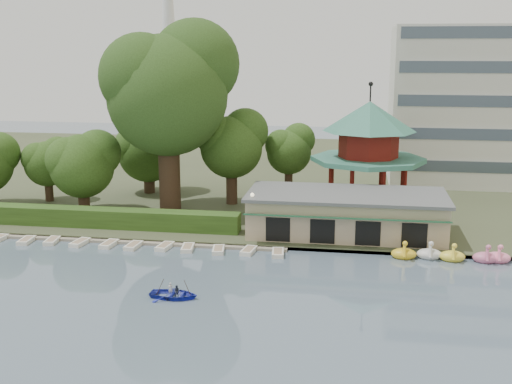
% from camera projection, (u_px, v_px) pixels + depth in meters
% --- Properties ---
extents(ground_plane, '(220.00, 220.00, 0.00)m').
position_uv_depth(ground_plane, '(182.00, 327.00, 41.36)').
color(ground_plane, slate).
rests_on(ground_plane, ground).
extents(shore, '(220.00, 70.00, 0.40)m').
position_uv_depth(shore, '(280.00, 173.00, 91.42)').
color(shore, '#424930').
rests_on(shore, ground).
extents(embankment, '(220.00, 0.60, 0.30)m').
position_uv_depth(embankment, '(233.00, 245.00, 58.00)').
color(embankment, gray).
rests_on(embankment, ground).
extents(dock, '(34.00, 1.60, 0.24)m').
position_uv_depth(dock, '(107.00, 240.00, 59.75)').
color(dock, gray).
rests_on(dock, ground).
extents(boathouse, '(18.60, 9.39, 3.90)m').
position_uv_depth(boathouse, '(346.00, 213.00, 60.48)').
color(boathouse, tan).
rests_on(boathouse, shore).
extents(pavilion, '(12.40, 12.40, 13.50)m').
position_uv_depth(pavilion, '(368.00, 144.00, 68.72)').
color(pavilion, tan).
rests_on(pavilion, shore).
extents(hedge, '(30.00, 2.00, 1.80)m').
position_uv_depth(hedge, '(90.00, 217.00, 63.13)').
color(hedge, '#30501B').
rests_on(hedge, shore).
extents(lamp_post, '(0.36, 0.36, 4.28)m').
position_uv_depth(lamp_post, '(252.00, 207.00, 58.71)').
color(lamp_post, black).
rests_on(lamp_post, shore).
extents(big_tree, '(13.99, 13.03, 20.32)m').
position_uv_depth(big_tree, '(169.00, 85.00, 66.88)').
color(big_tree, '#3A281C').
rests_on(big_tree, shore).
extents(small_trees, '(39.35, 17.22, 10.70)m').
position_uv_depth(small_trees, '(131.00, 153.00, 72.35)').
color(small_trees, '#3A281C').
rests_on(small_trees, shore).
extents(moored_rowboats, '(32.72, 2.71, 0.36)m').
position_uv_depth(moored_rowboats, '(107.00, 244.00, 58.25)').
color(moored_rowboats, white).
rests_on(moored_rowboats, ground).
extents(rowboat_with_passengers, '(5.06, 3.71, 2.01)m').
position_uv_depth(rowboat_with_passengers, '(174.00, 291.00, 46.03)').
color(rowboat_with_passengers, '#212CAA').
rests_on(rowboat_with_passengers, ground).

